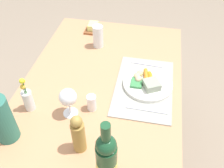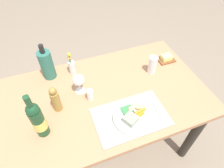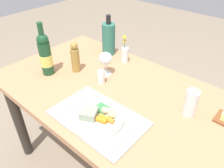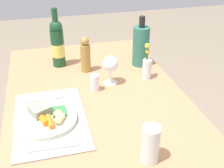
% 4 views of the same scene
% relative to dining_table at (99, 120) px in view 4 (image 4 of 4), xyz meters
% --- Properties ---
extents(dining_table, '(1.40, 0.82, 0.75)m').
position_rel_dining_table_xyz_m(dining_table, '(0.00, 0.00, 0.00)').
color(dining_table, tan).
rests_on(dining_table, ground_plane).
extents(placemat, '(0.45, 0.29, 0.01)m').
position_rel_dining_table_xyz_m(placemat, '(0.09, -0.22, 0.12)').
color(placemat, '#9A9C90').
rests_on(placemat, dining_table).
extents(dinner_plate, '(0.25, 0.25, 0.06)m').
position_rel_dining_table_xyz_m(dinner_plate, '(0.11, -0.23, 0.13)').
color(dinner_plate, white).
rests_on(dinner_plate, placemat).
extents(fork, '(0.02, 0.19, 0.00)m').
position_rel_dining_table_xyz_m(fork, '(-0.06, -0.25, 0.12)').
color(fork, silver).
rests_on(fork, placemat).
extents(knife, '(0.03, 0.17, 0.00)m').
position_rel_dining_table_xyz_m(knife, '(0.27, -0.22, 0.12)').
color(knife, silver).
rests_on(knife, placemat).
extents(cooler_bottle, '(0.09, 0.09, 0.28)m').
position_rel_dining_table_xyz_m(cooler_bottle, '(-0.31, 0.31, 0.23)').
color(cooler_bottle, '#2F6F5D').
rests_on(cooler_bottle, dining_table).
extents(water_tumbler, '(0.06, 0.06, 0.14)m').
position_rel_dining_table_xyz_m(water_tumbler, '(0.41, 0.09, 0.17)').
color(water_tumbler, silver).
rests_on(water_tumbler, dining_table).
extents(wine_glass, '(0.08, 0.08, 0.15)m').
position_rel_dining_table_xyz_m(wine_glass, '(-0.14, 0.10, 0.22)').
color(wine_glass, white).
rests_on(wine_glass, dining_table).
extents(salt_shaker, '(0.04, 0.04, 0.08)m').
position_rel_dining_table_xyz_m(salt_shaker, '(-0.10, 0.01, 0.15)').
color(salt_shaker, white).
rests_on(salt_shaker, dining_table).
extents(wine_bottle, '(0.07, 0.07, 0.33)m').
position_rel_dining_table_xyz_m(wine_bottle, '(-0.42, -0.13, 0.24)').
color(wine_bottle, '#1A4728').
rests_on(wine_bottle, dining_table).
extents(flower_vase, '(0.05, 0.05, 0.19)m').
position_rel_dining_table_xyz_m(flower_vase, '(-0.15, 0.29, 0.18)').
color(flower_vase, silver).
rests_on(flower_vase, dining_table).
extents(pepper_mill, '(0.05, 0.05, 0.20)m').
position_rel_dining_table_xyz_m(pepper_mill, '(-0.31, -0.00, 0.21)').
color(pepper_mill, '#A2803C').
rests_on(pepper_mill, dining_table).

